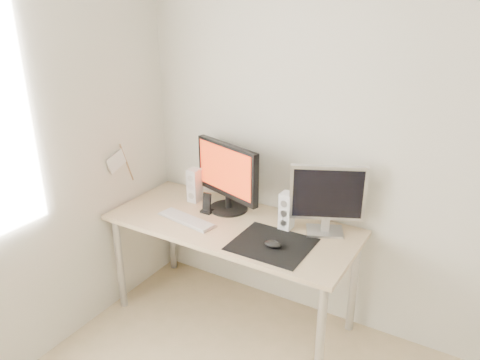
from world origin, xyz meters
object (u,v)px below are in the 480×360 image
at_px(main_monitor, 227,175).
at_px(speaker_right, 287,211).
at_px(mouse, 273,244).
at_px(phone_dock, 207,207).
at_px(second_monitor, 327,197).
at_px(speaker_left, 194,185).
at_px(desk, 232,234).
at_px(keyboard, 187,219).

xyz_separation_m(main_monitor, speaker_right, (0.45, -0.04, -0.14)).
distance_m(mouse, phone_dock, 0.62).
height_order(second_monitor, speaker_left, second_monitor).
distance_m(mouse, speaker_right, 0.28).
height_order(desk, phone_dock, phone_dock).
bearing_deg(keyboard, speaker_left, 115.46).
bearing_deg(phone_dock, main_monitor, 46.28).
xyz_separation_m(second_monitor, speaker_left, (-0.96, -0.03, -0.12)).
height_order(mouse, speaker_left, speaker_left).
relative_size(main_monitor, second_monitor, 1.24).
distance_m(mouse, main_monitor, 0.62).
relative_size(desk, keyboard, 3.69).
height_order(keyboard, phone_dock, phone_dock).
bearing_deg(keyboard, speaker_right, 21.22).
bearing_deg(speaker_right, mouse, -81.74).
bearing_deg(speaker_left, speaker_right, -3.45).
distance_m(desk, main_monitor, 0.39).
bearing_deg(mouse, second_monitor, 59.52).
xyz_separation_m(main_monitor, keyboard, (-0.14, -0.27, -0.25)).
distance_m(second_monitor, keyboard, 0.91).
height_order(desk, main_monitor, main_monitor).
xyz_separation_m(desk, speaker_right, (0.33, 0.11, 0.20)).
bearing_deg(main_monitor, speaker_right, -4.81).
bearing_deg(phone_dock, speaker_left, 148.74).
bearing_deg(speaker_left, phone_dock, -31.26).
xyz_separation_m(mouse, phone_dock, (-0.59, 0.19, 0.02)).
relative_size(main_monitor, speaker_left, 2.26).
distance_m(desk, phone_dock, 0.26).
distance_m(mouse, desk, 0.40).
height_order(speaker_left, phone_dock, speaker_left).
relative_size(desk, phone_dock, 11.67).
bearing_deg(main_monitor, speaker_left, 178.77).
distance_m(main_monitor, speaker_right, 0.47).
relative_size(desk, speaker_left, 6.74).
bearing_deg(mouse, phone_dock, 161.85).
bearing_deg(phone_dock, keyboard, -105.63).
bearing_deg(second_monitor, phone_dock, -170.28).
xyz_separation_m(main_monitor, second_monitor, (0.68, 0.03, -0.01)).
height_order(main_monitor, phone_dock, main_monitor).
bearing_deg(phone_dock, mouse, -18.15).
xyz_separation_m(desk, speaker_left, (-0.40, 0.16, 0.20)).
relative_size(keyboard, phone_dock, 3.16).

